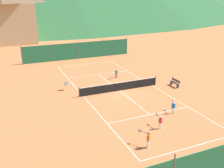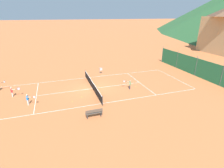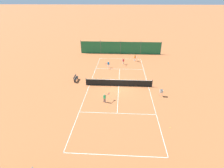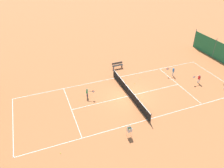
% 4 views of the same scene
% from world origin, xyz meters
% --- Properties ---
extents(ground_plane, '(600.00, 600.00, 0.00)m').
position_xyz_m(ground_plane, '(0.00, 0.00, 0.00)').
color(ground_plane, '#BC6638').
extents(court_line_markings, '(8.25, 23.85, 0.01)m').
position_xyz_m(court_line_markings, '(0.00, 0.00, 0.00)').
color(court_line_markings, white).
rests_on(court_line_markings, ground).
extents(tennis_net, '(9.18, 0.08, 1.06)m').
position_xyz_m(tennis_net, '(0.00, 0.00, 0.50)').
color(tennis_net, '#2D2D2D').
rests_on(tennis_net, ground).
extents(windscreen_fence_far, '(17.28, 0.08, 2.90)m').
position_xyz_m(windscreen_fence_far, '(-0.00, 15.50, 1.31)').
color(windscreen_fence_far, '#236B42').
rests_on(windscreen_fence_far, ground).
extents(player_far_baseline, '(0.61, 0.92, 1.15)m').
position_xyz_m(player_far_baseline, '(1.98, -6.95, 0.68)').
color(player_far_baseline, white).
rests_on(player_far_baseline, ground).
extents(player_far_service, '(0.74, 0.81, 1.10)m').
position_xyz_m(player_far_service, '(1.51, 4.25, 0.65)').
color(player_far_service, '#23284C').
rests_on(player_far_service, ground).
extents(player_near_baseline, '(0.38, 0.96, 1.11)m').
position_xyz_m(player_near_baseline, '(-0.60, -8.79, 0.65)').
color(player_near_baseline, white).
rests_on(player_near_baseline, ground).
extents(tennis_ball_far_corner, '(0.07, 0.07, 0.07)m').
position_xyz_m(tennis_ball_far_corner, '(2.74, -2.74, 0.03)').
color(tennis_ball_far_corner, '#CCE033').
rests_on(tennis_ball_far_corner, ground).
extents(tennis_ball_mid_court, '(0.07, 0.07, 0.07)m').
position_xyz_m(tennis_ball_mid_court, '(1.19, 5.28, 0.03)').
color(tennis_ball_mid_court, '#CCE033').
rests_on(tennis_ball_mid_court, ground).
extents(tennis_ball_by_net_right, '(0.07, 0.07, 0.07)m').
position_xyz_m(tennis_ball_by_net_right, '(1.99, -1.64, 0.03)').
color(tennis_ball_by_net_right, '#CCE033').
rests_on(tennis_ball_by_net_right, ground).
extents(tennis_ball_alley_right, '(0.07, 0.07, 0.07)m').
position_xyz_m(tennis_ball_alley_right, '(-5.05, 8.42, 0.03)').
color(tennis_ball_alley_right, '#CCE033').
rests_on(tennis_ball_alley_right, ground).
extents(ball_hopper, '(0.36, 0.36, 0.89)m').
position_xyz_m(ball_hopper, '(-5.29, 2.52, 0.66)').
color(ball_hopper, '#B7B7BC').
rests_on(ball_hopper, ground).
extents(courtside_bench, '(0.36, 1.50, 0.84)m').
position_xyz_m(courtside_bench, '(6.34, -1.27, 0.45)').
color(courtside_bench, '#51473D').
rests_on(courtside_bench, ground).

